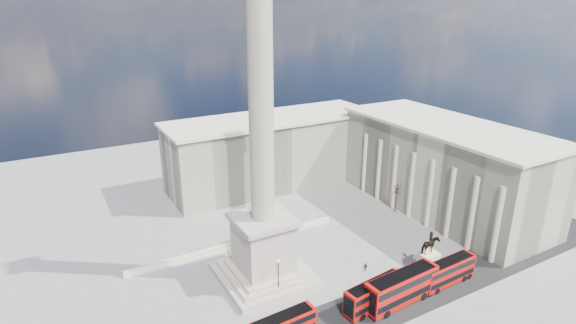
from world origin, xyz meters
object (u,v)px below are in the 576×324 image
(red_bus_c, at_px, (402,288))
(nelsons_column, at_px, (263,205))
(equestrian_statue, at_px, (428,262))
(pedestrian_crossing, at_px, (366,267))
(pedestrian_standing, at_px, (423,261))
(red_bus_b, at_px, (375,294))
(victorian_lamp, at_px, (278,275))
(red_bus_d, at_px, (448,271))
(pedestrian_walking, at_px, (416,262))

(red_bus_c, bearing_deg, nelsons_column, 129.17)
(equestrian_statue, relative_size, pedestrian_crossing, 5.29)
(equestrian_statue, xyz_separation_m, pedestrian_standing, (2.02, 2.78, -1.98))
(nelsons_column, xyz_separation_m, red_bus_b, (10.64, -14.65, -10.71))
(red_bus_c, bearing_deg, pedestrian_standing, 25.67)
(victorian_lamp, height_order, pedestrian_standing, victorian_lamp)
(red_bus_b, relative_size, equestrian_statue, 1.27)
(red_bus_d, height_order, equestrian_statue, equestrian_statue)
(pedestrian_standing, bearing_deg, nelsons_column, -19.88)
(nelsons_column, distance_m, red_bus_b, 21.04)
(nelsons_column, height_order, pedestrian_crossing, nelsons_column)
(nelsons_column, height_order, red_bus_b, nelsons_column)
(nelsons_column, relative_size, red_bus_d, 4.82)
(victorian_lamp, bearing_deg, equestrian_statue, -18.08)
(red_bus_c, height_order, equestrian_statue, equestrian_statue)
(red_bus_d, relative_size, pedestrian_standing, 5.59)
(nelsons_column, bearing_deg, pedestrian_walking, -22.26)
(victorian_lamp, xyz_separation_m, pedestrian_walking, (24.07, -4.34, -2.93))
(nelsons_column, height_order, victorian_lamp, nelsons_column)
(nelsons_column, relative_size, equestrian_statue, 5.97)
(red_bus_c, height_order, pedestrian_standing, red_bus_c)
(equestrian_statue, bearing_deg, pedestrian_standing, 54.06)
(red_bus_d, height_order, victorian_lamp, victorian_lamp)
(red_bus_c, relative_size, pedestrian_standing, 6.80)
(pedestrian_walking, relative_size, pedestrian_crossing, 0.96)
(equestrian_statue, xyz_separation_m, pedestrian_walking, (0.90, 3.22, -2.15))
(nelsons_column, distance_m, pedestrian_crossing, 20.67)
(pedestrian_crossing, bearing_deg, pedestrian_walking, -154.84)
(pedestrian_standing, bearing_deg, red_bus_b, 19.82)
(red_bus_d, bearing_deg, red_bus_c, 178.66)
(victorian_lamp, relative_size, pedestrian_standing, 3.39)
(red_bus_c, distance_m, pedestrian_crossing, 9.34)
(red_bus_c, height_order, pedestrian_crossing, red_bus_c)
(red_bus_d, distance_m, equestrian_statue, 3.26)
(red_bus_b, distance_m, red_bus_c, 4.19)
(pedestrian_standing, bearing_deg, equestrian_statue, 56.38)
(red_bus_d, bearing_deg, red_bus_b, 173.30)
(victorian_lamp, xyz_separation_m, equestrian_statue, (23.16, -7.56, -0.78))
(red_bus_b, xyz_separation_m, pedestrian_standing, (14.25, 4.49, -1.28))
(red_bus_b, distance_m, pedestrian_crossing, 9.28)
(equestrian_statue, bearing_deg, red_bus_b, -172.06)
(red_bus_c, bearing_deg, equestrian_statue, 16.14)
(victorian_lamp, bearing_deg, nelsons_column, 86.88)
(victorian_lamp, height_order, pedestrian_walking, victorian_lamp)
(pedestrian_standing, bearing_deg, pedestrian_walking, -18.86)
(nelsons_column, xyz_separation_m, pedestrian_standing, (24.89, -10.16, -11.99))
(red_bus_b, relative_size, red_bus_d, 1.02)
(nelsons_column, distance_m, pedestrian_standing, 29.44)
(pedestrian_standing, bearing_deg, victorian_lamp, -8.41)
(red_bus_b, distance_m, red_bus_d, 13.78)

